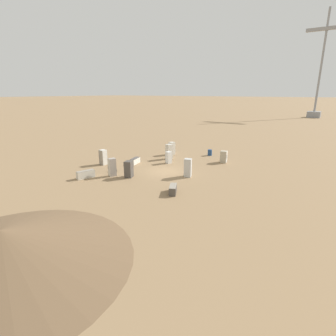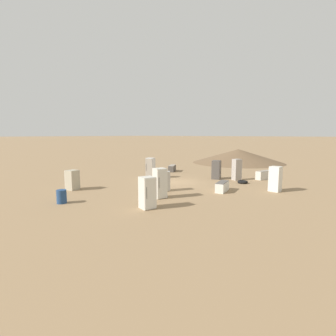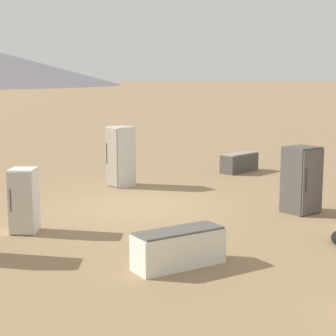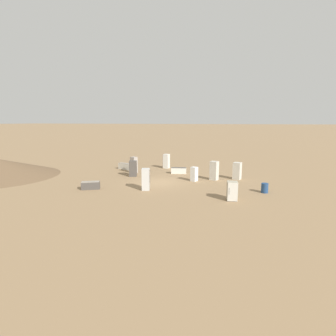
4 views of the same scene
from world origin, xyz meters
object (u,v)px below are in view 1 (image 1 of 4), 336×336
(discarded_fridge_4, at_px, (103,157))
(scrap_tire, at_px, (113,171))
(discarded_fridge_3, at_px, (169,157))
(discarded_fridge_0, at_px, (173,189))
(discarded_fridge_7, at_px, (112,167))
(discarded_fridge_5, at_px, (169,152))
(discarded_fridge_10, at_px, (135,161))
(discarded_fridge_8, at_px, (224,157))
(discarded_fridge_9, at_px, (129,169))
(power_pylon_2, at_px, (318,86))
(rusty_barrel, at_px, (210,153))
(discarded_fridge_6, at_px, (188,168))
(discarded_fridge_2, at_px, (172,148))
(discarded_fridge_1, at_px, (86,174))

(discarded_fridge_4, distance_m, scrap_tire, 3.49)
(discarded_fridge_3, height_order, scrap_tire, discarded_fridge_3)
(discarded_fridge_0, bearing_deg, discarded_fridge_7, 148.07)
(discarded_fridge_5, distance_m, discarded_fridge_10, 4.86)
(discarded_fridge_10, bearing_deg, discarded_fridge_3, 23.64)
(discarded_fridge_8, relative_size, discarded_fridge_10, 0.80)
(discarded_fridge_9, relative_size, scrap_tire, 2.00)
(discarded_fridge_0, xyz_separation_m, discarded_fridge_3, (-5.82, 8.10, 0.37))
(discarded_fridge_7, bearing_deg, power_pylon_2, -73.60)
(discarded_fridge_5, bearing_deg, rusty_barrel, -18.88)
(discarded_fridge_6, distance_m, scrap_tire, 8.33)
(discarded_fridge_2, distance_m, discarded_fridge_4, 9.81)
(discarded_fridge_0, height_order, rusty_barrel, rusty_barrel)
(discarded_fridge_5, distance_m, discarded_fridge_9, 8.72)
(discarded_fridge_2, xyz_separation_m, discarded_fridge_4, (-4.02, -8.95, 0.02))
(discarded_fridge_0, distance_m, discarded_fridge_9, 6.32)
(discarded_fridge_0, relative_size, discarded_fridge_3, 1.16)
(discarded_fridge_2, distance_m, discarded_fridge_10, 6.65)
(discarded_fridge_7, xyz_separation_m, discarded_fridge_8, (7.54, 11.57, -0.21))
(discarded_fridge_0, height_order, discarded_fridge_3, discarded_fridge_3)
(discarded_fridge_4, bearing_deg, power_pylon_2, -94.29)
(discarded_fridge_9, bearing_deg, rusty_barrel, -30.00)
(power_pylon_2, distance_m, discarded_fridge_5, 77.08)
(discarded_fridge_3, distance_m, rusty_barrel, 7.00)
(discarded_fridge_2, bearing_deg, discarded_fridge_0, -130.53)
(discarded_fridge_7, bearing_deg, scrap_tire, -23.56)
(discarded_fridge_8, bearing_deg, discarded_fridge_5, -81.49)
(discarded_fridge_1, relative_size, discarded_fridge_4, 1.05)
(rusty_barrel, bearing_deg, discarded_fridge_0, -77.18)
(discarded_fridge_5, relative_size, discarded_fridge_9, 1.14)
(discarded_fridge_8, bearing_deg, discarded_fridge_7, -43.01)
(discarded_fridge_4, relative_size, rusty_barrel, 2.22)
(discarded_fridge_0, distance_m, discarded_fridge_3, 9.99)
(discarded_fridge_6, xyz_separation_m, discarded_fridge_10, (-7.88, 0.86, -0.60))
(discarded_fridge_0, distance_m, rusty_barrel, 15.01)
(discarded_fridge_10, bearing_deg, discarded_fridge_0, -45.10)
(discarded_fridge_3, bearing_deg, discarded_fridge_0, -123.45)
(discarded_fridge_1, distance_m, discarded_fridge_8, 16.46)
(discarded_fridge_0, bearing_deg, discarded_fridge_10, 120.64)
(power_pylon_2, height_order, discarded_fridge_9, power_pylon_2)
(discarded_fridge_5, relative_size, discarded_fridge_8, 1.33)
(discarded_fridge_1, xyz_separation_m, discarded_fridge_7, (1.76, 2.00, 0.55))
(discarded_fridge_0, distance_m, discarded_fridge_6, 4.96)
(power_pylon_2, relative_size, discarded_fridge_3, 23.48)
(discarded_fridge_7, distance_m, discarded_fridge_10, 5.23)
(discarded_fridge_2, xyz_separation_m, discarded_fridge_7, (0.14, -11.57, 0.06))
(discarded_fridge_3, height_order, rusty_barrel, discarded_fridge_3)
(discarded_fridge_5, height_order, discarded_fridge_6, discarded_fridge_5)
(discarded_fridge_8, bearing_deg, scrap_tire, -49.57)
(discarded_fridge_8, relative_size, rusty_barrel, 1.80)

